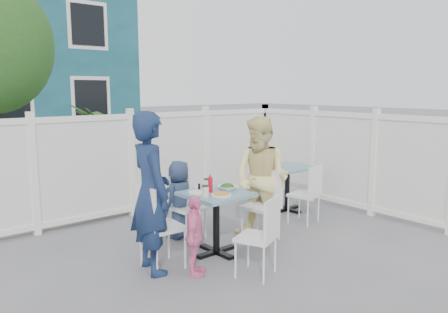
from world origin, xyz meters
TOP-DOWN VIEW (x-y plane):
  - ground at (0.00, 0.00)m, footprint 80.00×80.00m
  - near_sidewalk at (0.00, 3.80)m, footprint 24.00×2.60m
  - street at (0.00, 7.50)m, footprint 24.00×5.00m
  - far_sidewalk at (0.00, 10.60)m, footprint 24.00×1.60m
  - fence_back at (0.10, 2.40)m, footprint 5.86×0.08m
  - fence_right at (3.00, 0.60)m, footprint 0.08×3.66m
  - potted_shrub_a at (-0.16, 3.10)m, footprint 1.02×1.02m
  - potted_shrub_b at (1.60, 3.00)m, footprint 1.42×1.27m
  - main_table at (0.11, 0.30)m, footprint 0.74×0.74m
  - spare_table at (2.19, 1.05)m, footprint 0.71×0.71m
  - chair_left at (-0.68, 0.36)m, footprint 0.44×0.45m
  - chair_right at (0.94, 0.32)m, footprint 0.46×0.47m
  - chair_back at (0.16, 1.04)m, footprint 0.41×0.40m
  - chair_near at (0.07, -0.53)m, footprint 0.51×0.50m
  - chair_spare at (1.90, 0.37)m, footprint 0.47×0.46m
  - man at (-0.74, 0.35)m, footprint 0.51×0.70m
  - woman at (0.90, 0.34)m, footprint 0.80×0.93m
  - boy at (0.11, 1.09)m, footprint 0.60×0.50m
  - toddler at (-0.45, -0.04)m, footprint 0.50×0.52m
  - plate_main at (0.07, 0.15)m, footprint 0.24×0.24m
  - plate_side at (-0.07, 0.42)m, footprint 0.24×0.24m
  - salad_bowl at (0.29, 0.31)m, footprint 0.23×0.23m
  - coffee_cup_a at (-0.11, 0.23)m, footprint 0.08×0.08m
  - coffee_cup_b at (0.15, 0.52)m, footprint 0.08×0.08m
  - ketchup_bottle at (0.07, 0.36)m, footprint 0.06×0.06m
  - salt_shaker at (0.03, 0.57)m, footprint 0.03×0.03m
  - pepper_shaker at (0.06, 0.57)m, footprint 0.03×0.03m

SIDE VIEW (x-z plane):
  - ground at x=0.00m, z-range 0.00..0.00m
  - street at x=0.00m, z-range 0.00..0.01m
  - near_sidewalk at x=0.00m, z-range 0.00..0.01m
  - far_sidewalk at x=0.00m, z-range 0.00..0.01m
  - toddler at x=-0.45m, z-range 0.00..0.87m
  - chair_back at x=0.16m, z-range 0.07..0.91m
  - chair_near at x=0.07m, z-range 0.07..0.93m
  - chair_spare at x=1.90m, z-range 0.07..0.94m
  - boy at x=0.11m, z-range 0.00..1.04m
  - chair_right at x=0.94m, z-range 0.08..1.00m
  - chair_left at x=-0.68m, z-range 0.08..1.03m
  - spare_table at x=2.19m, z-range 0.20..0.94m
  - main_table at x=0.11m, z-range 0.21..0.96m
  - potted_shrub_b at x=1.60m, z-range 0.00..1.43m
  - plate_main at x=0.07m, z-range 0.76..0.77m
  - plate_side at x=-0.07m, z-range 0.76..0.77m
  - fence_right at x=3.00m, z-range -0.02..1.58m
  - fence_back at x=0.10m, z-range -0.02..1.58m
  - salad_bowl at x=0.29m, z-range 0.76..0.81m
  - salt_shaker at x=0.03m, z-range 0.76..0.82m
  - pepper_shaker at x=0.06m, z-range 0.76..0.83m
  - woman at x=0.90m, z-range 0.00..1.62m
  - coffee_cup_b at x=0.15m, z-range 0.76..0.88m
  - coffee_cup_a at x=-0.11m, z-range 0.76..0.88m
  - ketchup_bottle at x=0.07m, z-range 0.76..0.93m
  - potted_shrub_a at x=-0.16m, z-range 0.00..1.73m
  - man at x=-0.74m, z-range 0.00..1.75m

